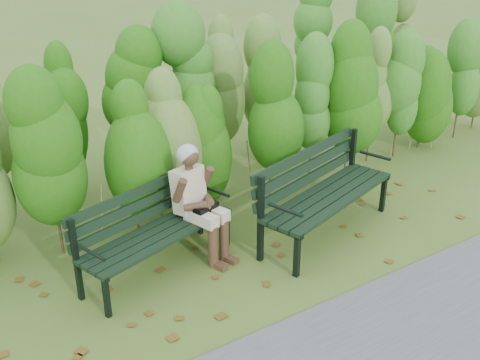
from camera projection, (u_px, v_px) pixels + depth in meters
ground at (259, 258)px, 5.76m from camera, size 80.00×80.00×0.00m
hedge_band at (171, 97)px, 6.66m from camera, size 11.04×1.67×2.42m
leaf_litter at (265, 264)px, 5.65m from camera, size 5.90×2.23×0.01m
bench_left at (151, 224)px, 5.41m from camera, size 1.73×0.99×0.82m
bench_right at (321, 186)px, 6.05m from camera, size 1.96×1.13×0.93m
seated_woman at (197, 195)px, 5.57m from camera, size 0.51×0.73×1.18m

